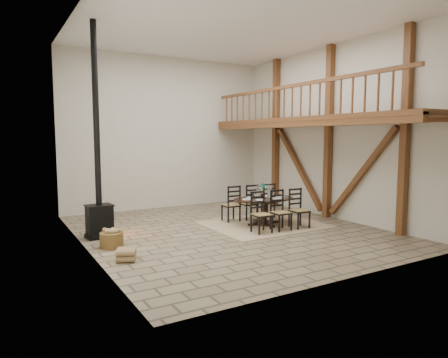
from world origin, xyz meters
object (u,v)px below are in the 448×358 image
log_basket (112,239)px  log_stack (126,255)px  dining_table (264,211)px  wood_stove (99,190)px

log_basket → log_stack: (-0.00, -1.09, -0.06)m
dining_table → wood_stove: size_ratio=0.41×
wood_stove → log_basket: 1.40m
wood_stove → log_stack: 2.33m
wood_stove → log_basket: wood_stove is taller
dining_table → log_basket: dining_table is taller
log_basket → log_stack: 1.09m
dining_table → log_stack: bearing=-161.0°
dining_table → wood_stove: bearing=170.7°
log_stack → log_basket: bearing=89.8°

